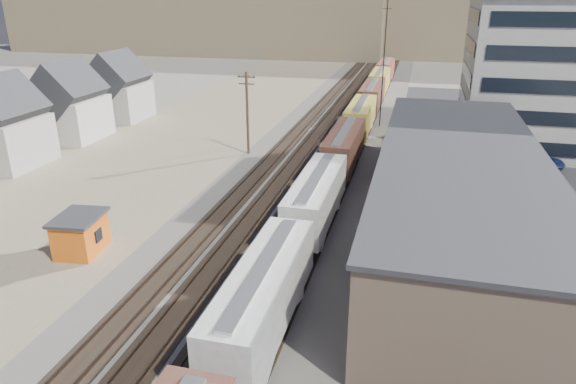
% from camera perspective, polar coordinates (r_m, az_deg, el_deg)
% --- Properties ---
extents(ballast_bed, '(18.00, 200.00, 0.06)m').
position_cam_1_polar(ballast_bed, '(69.24, 4.44, 5.66)').
color(ballast_bed, '#4C4742').
rests_on(ballast_bed, ground).
extents(dirt_yard, '(24.00, 180.00, 0.03)m').
position_cam_1_polar(dirt_yard, '(66.58, -14.41, 4.38)').
color(dirt_yard, '#756450').
rests_on(dirt_yard, ground).
extents(asphalt_lot, '(26.00, 120.00, 0.04)m').
position_cam_1_polar(asphalt_lot, '(55.10, 24.59, -0.53)').
color(asphalt_lot, '#232326').
rests_on(asphalt_lot, ground).
extents(rail_tracks, '(11.40, 200.00, 0.24)m').
position_cam_1_polar(rail_tracks, '(69.31, 3.99, 5.76)').
color(rail_tracks, black).
rests_on(rail_tracks, ground).
extents(freight_train, '(3.00, 119.74, 4.46)m').
position_cam_1_polar(freight_train, '(64.22, 7.24, 6.85)').
color(freight_train, black).
rests_on(freight_train, ground).
extents(warehouse, '(12.40, 40.40, 7.25)m').
position_cam_1_polar(warehouse, '(43.57, 18.25, -0.06)').
color(warehouse, tan).
rests_on(warehouse, ground).
extents(office_tower, '(22.60, 18.60, 18.45)m').
position_cam_1_polar(office_tower, '(73.18, 27.98, 11.54)').
color(office_tower, '#9E998E').
rests_on(office_tower, ground).
extents(utility_pole_north, '(2.20, 0.32, 10.00)m').
position_cam_1_polar(utility_pole_north, '(62.46, -4.54, 8.90)').
color(utility_pole_north, '#382619').
rests_on(utility_pole_north, ground).
extents(radio_mast, '(1.20, 0.16, 18.00)m').
position_cam_1_polar(radio_mast, '(76.47, 10.58, 13.85)').
color(radio_mast, black).
rests_on(radio_mast, ground).
extents(hills_north, '(265.00, 80.00, 32.00)m').
position_cam_1_polar(hills_north, '(183.98, 11.57, 19.64)').
color(hills_north, brown).
rests_on(hills_north, ground).
extents(maintenance_shed, '(3.68, 4.50, 3.04)m').
position_cam_1_polar(maintenance_shed, '(42.36, -22.06, -4.31)').
color(maintenance_shed, '#D85C14').
rests_on(maintenance_shed, ground).
extents(parked_car_blue, '(5.81, 5.11, 1.49)m').
position_cam_1_polar(parked_car_blue, '(65.50, 26.21, 3.19)').
color(parked_car_blue, navy).
rests_on(parked_car_blue, ground).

